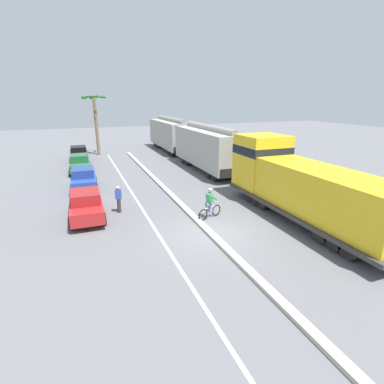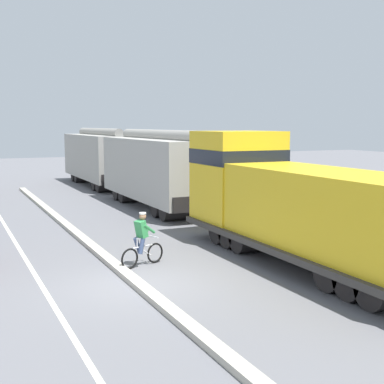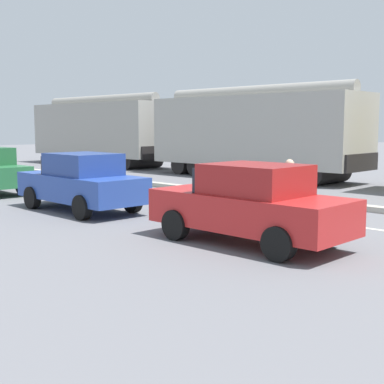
{
  "view_description": "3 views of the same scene",
  "coord_description": "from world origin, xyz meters",
  "px_view_note": "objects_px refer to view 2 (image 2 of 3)",
  "views": [
    {
      "loc": [
        -5.68,
        -12.41,
        6.48
      ],
      "look_at": [
        0.19,
        2.88,
        1.31
      ],
      "focal_mm": 28.0,
      "sensor_mm": 36.0,
      "label": 1
    },
    {
      "loc": [
        -4.64,
        -13.78,
        4.46
      ],
      "look_at": [
        3.28,
        3.36,
        2.06
      ],
      "focal_mm": 50.0,
      "sensor_mm": 36.0,
      "label": 2
    },
    {
      "loc": [
        -14.07,
        -2.25,
        2.38
      ],
      "look_at": [
        -4.6,
        6.85,
        0.74
      ],
      "focal_mm": 50.0,
      "sensor_mm": 36.0,
      "label": 3
    }
  ],
  "objects_px": {
    "locomotive": "(291,206)",
    "hopper_car_middle": "(100,157)",
    "hopper_car_lead": "(157,169)",
    "cyclist": "(142,241)"
  },
  "relations": [
    {
      "from": "locomotive",
      "to": "cyclist",
      "type": "distance_m",
      "value": 4.98
    },
    {
      "from": "hopper_car_lead",
      "to": "hopper_car_middle",
      "type": "bearing_deg",
      "value": 90.0
    },
    {
      "from": "locomotive",
      "to": "cyclist",
      "type": "bearing_deg",
      "value": 163.89
    },
    {
      "from": "locomotive",
      "to": "hopper_car_lead",
      "type": "distance_m",
      "value": 12.16
    },
    {
      "from": "locomotive",
      "to": "hopper_car_middle",
      "type": "xyz_separation_m",
      "value": [
        0.0,
        23.76,
        0.28
      ]
    },
    {
      "from": "locomotive",
      "to": "cyclist",
      "type": "relative_size",
      "value": 6.77
    },
    {
      "from": "locomotive",
      "to": "cyclist",
      "type": "height_order",
      "value": "locomotive"
    },
    {
      "from": "hopper_car_lead",
      "to": "locomotive",
      "type": "bearing_deg",
      "value": -90.0
    },
    {
      "from": "locomotive",
      "to": "hopper_car_lead",
      "type": "xyz_separation_m",
      "value": [
        0.0,
        12.16,
        0.28
      ]
    },
    {
      "from": "cyclist",
      "to": "hopper_car_lead",
      "type": "bearing_deg",
      "value": 66.55
    }
  ]
}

